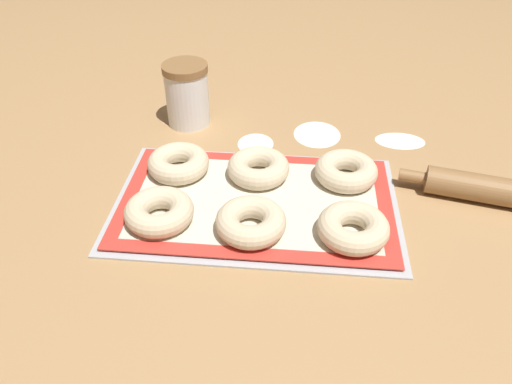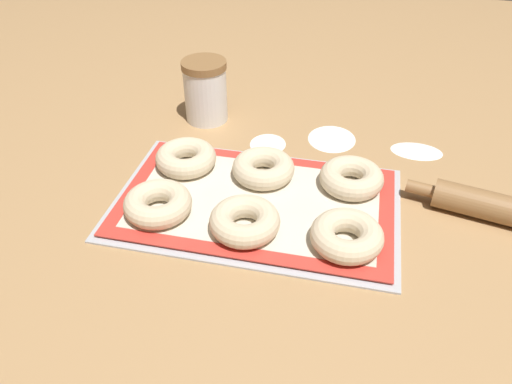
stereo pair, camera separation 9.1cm
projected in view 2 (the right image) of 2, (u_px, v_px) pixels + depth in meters
The scene contains 13 objects.
ground_plane at pixel (259, 205), 0.93m from camera, with size 2.80×2.80×0.00m, color #A87F51.
baking_tray at pixel (256, 204), 0.92m from camera, with size 0.52×0.33×0.01m.
baking_mat at pixel (256, 202), 0.92m from camera, with size 0.50×0.30×0.00m.
bagel_front_left at pixel (158, 204), 0.88m from camera, with size 0.12×0.12×0.04m.
bagel_front_center at pixel (245, 221), 0.84m from camera, with size 0.12×0.12×0.04m.
bagel_front_right at pixel (347, 236), 0.82m from camera, with size 0.12×0.12×0.04m.
bagel_back_left at pixel (186, 158), 0.99m from camera, with size 0.12×0.12×0.04m.
bagel_back_center at pixel (263, 168), 0.97m from camera, with size 0.12×0.12×0.04m.
bagel_back_right at pixel (351, 178), 0.94m from camera, with size 0.12×0.12×0.04m.
flour_canister at pixel (206, 91), 1.14m from camera, with size 0.10×0.10×0.14m.
flour_patch_near at pixel (417, 151), 1.07m from camera, with size 0.11×0.07×0.00m.
flour_patch_far at pixel (332, 138), 1.11m from camera, with size 0.11×0.11×0.00m.
flour_patch_side at pixel (268, 144), 1.09m from camera, with size 0.08×0.09×0.00m.
Camera 2 is at (0.15, -0.70, 0.59)m, focal length 35.00 mm.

